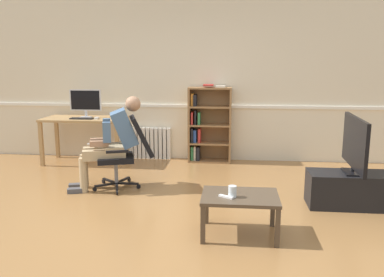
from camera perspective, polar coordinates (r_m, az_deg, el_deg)
The scene contains 15 objects.
ground_plane at distance 4.54m, azimuth -3.06°, elevation -10.73°, with size 18.00×18.00×0.00m, color olive.
back_wall at distance 6.86m, azimuth 0.33°, elevation 8.23°, with size 12.00×0.13×2.70m.
computer_desk at distance 6.85m, azimuth -15.01°, elevation 2.02°, with size 1.33×0.67×0.76m.
imac_monitor at distance 6.88m, azimuth -14.90°, elevation 5.14°, with size 0.53×0.14×0.46m.
keyboard at distance 6.70m, azimuth -15.41°, elevation 2.77°, with size 0.37×0.12×0.02m, color black.
computer_mouse at distance 6.64m, azimuth -13.39°, elevation 2.84°, with size 0.06×0.10×0.03m, color white.
bookshelf at distance 6.71m, azimuth 2.10°, elevation 1.88°, with size 0.71×0.29×1.30m.
radiator at distance 7.00m, azimuth -5.96°, elevation -0.66°, with size 0.72×0.08×0.54m.
office_chair at distance 5.40m, azimuth -9.16°, elevation -1.54°, with size 0.83×0.67×0.97m.
person_seated at distance 5.36m, azimuth -11.24°, elevation -0.25°, with size 0.98×0.58×1.23m.
tv_stand at distance 5.06m, azimuth 21.67°, elevation -6.79°, with size 0.99×0.43×0.40m.
tv_screen at distance 4.93m, azimuth 22.14°, elevation -0.73°, with size 0.21×1.02×0.65m.
coffee_table at distance 3.96m, azimuth 6.84°, elevation -8.72°, with size 0.74×0.54×0.40m.
drinking_glass at distance 3.86m, azimuth 5.76°, elevation -7.50°, with size 0.08×0.08×0.11m, color silver.
spare_remote at distance 3.86m, azimuth 4.86°, elevation -8.25°, with size 0.04×0.15×0.02m, color white.
Camera 1 is at (0.68, -4.17, 1.68)m, focal length 37.53 mm.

